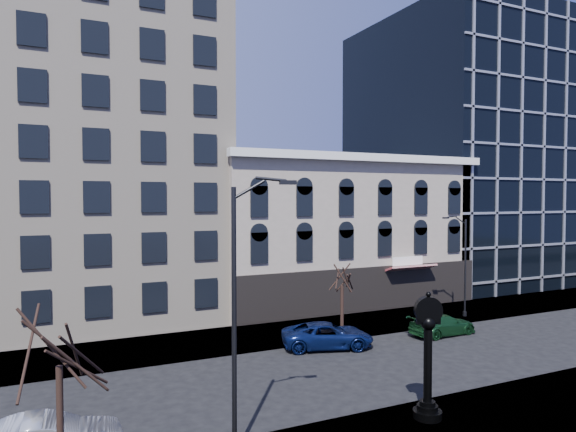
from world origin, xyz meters
TOP-DOWN VIEW (x-y plane):
  - ground at (0.00, 0.00)m, footprint 160.00×160.00m
  - sidewalk_far at (0.00, 8.00)m, footprint 160.00×6.00m
  - cream_tower at (-6.11, 18.88)m, footprint 15.90×15.40m
  - victorian_row at (12.00, 15.89)m, footprint 22.60×11.19m
  - glass_office at (32.00, 20.91)m, footprint 20.00×20.15m
  - street_clock at (3.26, -6.59)m, footprint 1.17×1.17m
  - street_lamp_near at (-4.07, -6.18)m, footprint 2.50×0.88m
  - street_lamp_far at (17.32, 6.41)m, footprint 2.01×0.32m
  - bare_tree_near at (-10.33, -7.18)m, footprint 3.96×3.96m
  - bare_tree_far at (7.21, 6.58)m, footprint 2.89×2.89m
  - car_far_a at (4.61, 3.96)m, footprint 6.00×4.08m
  - car_far_b at (12.93, 3.31)m, footprint 4.86×2.15m

SIDE VIEW (x-z plane):
  - ground at x=0.00m, z-range 0.00..0.00m
  - sidewalk_far at x=0.00m, z-range 0.00..0.12m
  - car_far_b at x=12.93m, z-range 0.00..1.39m
  - car_far_a at x=4.61m, z-range 0.00..1.53m
  - street_clock at x=3.26m, z-range -0.13..5.02m
  - bare_tree_far at x=7.21m, z-range 1.38..6.35m
  - bare_tree_near at x=-10.33m, z-range 1.86..8.66m
  - street_lamp_far at x=17.32m, z-range 2.10..9.85m
  - victorian_row at x=12.00m, z-range -0.25..12.25m
  - street_lamp_near at x=-4.07m, z-range 2.63..12.46m
  - glass_office at x=32.00m, z-range 0.00..28.00m
  - cream_tower at x=-6.11m, z-range -1.93..40.57m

